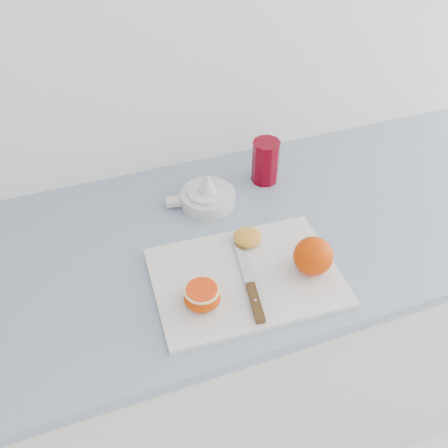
% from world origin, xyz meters
% --- Properties ---
extents(counter, '(2.29, 0.64, 0.89)m').
position_xyz_m(counter, '(0.08, 1.70, 0.45)').
color(counter, silver).
rests_on(counter, ground).
extents(cutting_board, '(0.39, 0.29, 0.01)m').
position_xyz_m(cutting_board, '(-0.01, 1.56, 0.90)').
color(cutting_board, silver).
rests_on(cutting_board, counter).
extents(whole_orange, '(0.08, 0.08, 0.08)m').
position_xyz_m(whole_orange, '(0.12, 1.52, 0.94)').
color(whole_orange, '#E95401').
rests_on(whole_orange, cutting_board).
extents(half_orange, '(0.07, 0.07, 0.04)m').
position_xyz_m(half_orange, '(-0.12, 1.52, 0.92)').
color(half_orange, '#E95401').
rests_on(half_orange, cutting_board).
extents(squeezed_shell, '(0.06, 0.06, 0.03)m').
position_xyz_m(squeezed_shell, '(0.03, 1.65, 0.92)').
color(squeezed_shell, gold).
rests_on(squeezed_shell, cutting_board).
extents(paring_knife, '(0.05, 0.22, 0.01)m').
position_xyz_m(paring_knife, '(-0.02, 1.50, 0.91)').
color(paring_knife, '#493014').
rests_on(paring_knife, cutting_board).
extents(citrus_juicer, '(0.17, 0.13, 0.09)m').
position_xyz_m(citrus_juicer, '(-0.01, 1.82, 0.91)').
color(citrus_juicer, white).
rests_on(citrus_juicer, counter).
extents(red_tumbler, '(0.07, 0.07, 0.11)m').
position_xyz_m(red_tumbler, '(0.16, 1.86, 0.94)').
color(red_tumbler, '#710010').
rests_on(red_tumbler, counter).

